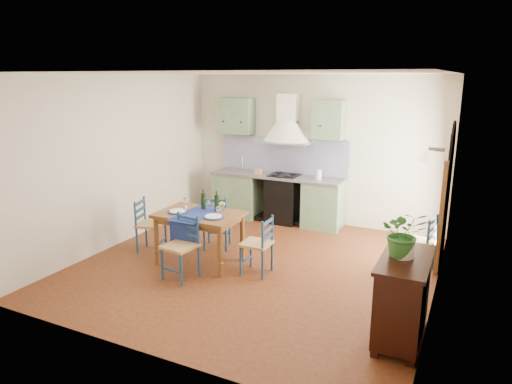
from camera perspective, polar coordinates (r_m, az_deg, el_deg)
floor at (r=6.93m, az=-0.09°, el=-9.19°), size 5.00×5.00×0.00m
back_wall at (r=8.81m, az=3.69°, el=3.03°), size 5.00×0.96×2.80m
right_wall at (r=6.17m, az=22.45°, el=-0.15°), size 0.26×5.00×2.80m
left_wall at (r=7.90m, az=-16.65°, el=3.76°), size 0.04×5.00×2.80m
ceiling at (r=6.36m, az=-0.10°, el=14.68°), size 5.00×5.00×0.01m
dining_table at (r=6.86m, az=-7.10°, el=-3.37°), size 1.24×0.93×1.10m
chair_near at (r=6.47m, az=-9.29°, el=-6.70°), size 0.47×0.47×0.90m
chair_far at (r=7.49m, az=-4.93°, el=-3.58°), size 0.54×0.54×0.91m
chair_left at (r=7.55m, az=-13.23°, el=-3.98°), size 0.49×0.49×0.86m
chair_right at (r=6.52m, az=0.30°, el=-6.58°), size 0.40×0.40×0.85m
chair_spare at (r=7.00m, az=19.93°, el=-5.96°), size 0.47×0.47×0.85m
sideboard at (r=5.17m, az=17.84°, el=-12.22°), size 0.50×1.05×0.94m
potted_plant at (r=4.95m, az=17.99°, el=-4.92°), size 0.55×0.51×0.51m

